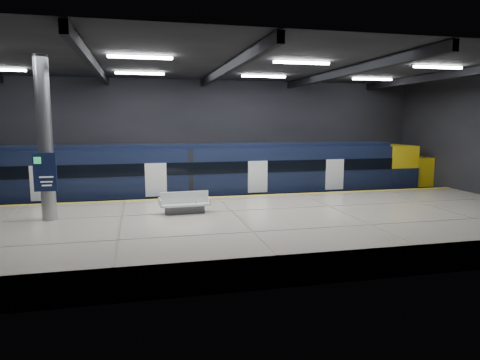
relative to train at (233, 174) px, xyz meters
name	(u,v)px	position (x,y,z in m)	size (l,w,h in m)	color
ground	(227,228)	(-1.50, -5.50, -2.06)	(30.00, 30.00, 0.00)	black
room_shell	(227,112)	(-1.50, -5.49, 3.66)	(30.10, 16.10, 8.05)	black
platform	(239,230)	(-1.50, -8.00, -1.51)	(30.00, 11.00, 1.10)	#B5AA99
safety_strip	(217,197)	(-1.50, -2.75, -0.95)	(30.00, 0.40, 0.01)	gold
rails	(210,206)	(-1.50, 0.00, -1.98)	(30.00, 1.52, 0.16)	gray
train	(233,174)	(0.00, 0.00, 0.00)	(29.40, 2.84, 3.79)	black
bench	(185,206)	(-3.72, -6.55, -0.60)	(2.33, 1.06, 1.01)	#595B60
bicycle	(196,202)	(-3.14, -5.98, -0.56)	(0.53, 1.51, 0.79)	#99999E
pannier_bag	(183,207)	(-3.74, -5.98, -0.78)	(0.30, 0.18, 0.35)	black
info_column	(45,141)	(-9.50, -6.52, 2.40)	(0.90, 0.78, 6.90)	#9EA0A5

